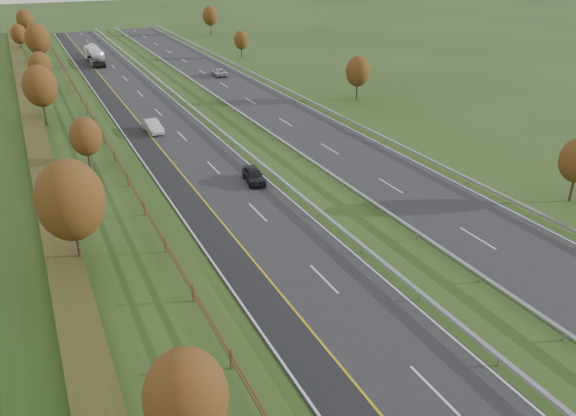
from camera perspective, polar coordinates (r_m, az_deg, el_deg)
name	(u,v)px	position (r m, az deg, el deg)	size (l,w,h in m)	color
ground	(245,138)	(68.82, -4.35, 7.09)	(400.00, 400.00, 0.00)	#274117
near_carriageway	(170,135)	(71.14, -11.91, 7.24)	(10.50, 200.00, 0.04)	black
far_carriageway	(290,119)	(76.44, 0.25, 9.03)	(10.50, 200.00, 0.04)	black
hard_shoulder	(139,139)	(70.42, -14.87, 6.76)	(3.00, 200.00, 0.04)	black
lane_markings	(220,129)	(72.68, -6.97, 8.01)	(26.75, 200.00, 0.01)	silver
embankment_left	(56,142)	(69.19, -22.47, 6.20)	(12.00, 200.00, 2.00)	#274117
hedge_left	(35,131)	(68.71, -24.33, 7.11)	(2.20, 180.00, 1.10)	#353917
fence_left	(96,123)	(68.62, -18.94, 8.13)	(0.12, 189.06, 1.20)	#422B19
median_barrier_near	(214,125)	(72.42, -7.55, 8.38)	(0.32, 200.00, 0.71)	#999CA2
median_barrier_far	(251,120)	(74.07, -3.77, 8.92)	(0.32, 200.00, 0.71)	#999CA2
outer_barrier_far	(328,110)	(78.88, 4.11, 9.92)	(0.32, 200.00, 0.71)	#999CA2
trees_left	(54,102)	(64.55, -22.68, 9.91)	(6.64, 164.30, 7.66)	#2D2116
trees_far	(287,47)	(106.88, -0.15, 16.00)	(8.45, 118.60, 7.12)	#2D2116
road_tanker	(95,54)	(120.29, -19.05, 14.57)	(2.40, 11.22, 3.46)	silver
car_dark_near	(254,175)	(55.33, -3.49, 3.36)	(1.69, 4.20, 1.43)	black
car_silver_mid	(152,126)	(72.61, -13.63, 8.09)	(1.62, 4.64, 1.53)	silver
car_small_far	(98,53)	(128.99, -18.73, 14.73)	(1.89, 4.64, 1.35)	#1B1646
car_oncoming	(219,72)	(103.82, -7.05, 13.55)	(2.13, 4.62, 1.28)	#A7A8AC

